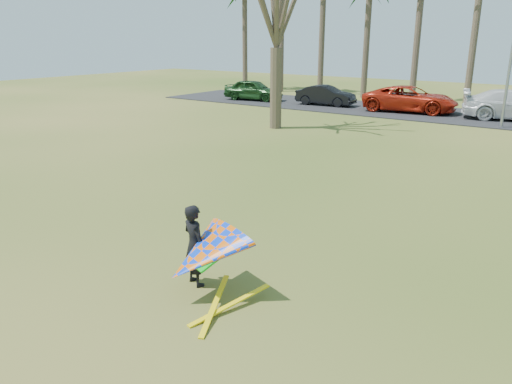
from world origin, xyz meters
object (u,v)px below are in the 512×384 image
Objects in this scene: car_1 at (326,95)px; kite_flyer at (203,253)px; car_2 at (410,99)px; car_0 at (253,90)px.

kite_flyer reaches higher than car_1.
kite_flyer is at bearing -175.30° from car_2.
car_0 is at bearing 90.75° from car_1.
car_1 is 0.71× the size of car_2.
kite_flyer is at bearing -154.69° from car_0.
car_0 reaches higher than car_1.
car_2 is 26.39m from kite_flyer.
kite_flyer reaches higher than car_0.
car_2 is (5.99, 0.26, 0.13)m from car_1.
car_2 is at bearing -92.13° from car_1.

